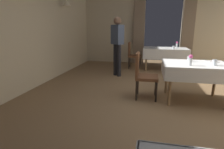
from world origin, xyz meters
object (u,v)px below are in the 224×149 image
Objects in this scene: dining_table_mid at (195,68)px; plate_mid_d at (212,61)px; flower_vase_mid at (191,60)px; flower_vase_far at (177,44)px; chair_far_left at (132,54)px; glass_mid_b at (215,63)px; glass_mid_c at (189,59)px; person_waiter_by_doorway at (117,42)px; chair_mid_left at (143,73)px; dining_table_far at (165,51)px; glass_far_b at (173,47)px; plate_far_c at (153,48)px.

dining_table_mid is 0.46m from plate_mid_d.
flower_vase_far reaches higher than flower_vase_mid.
glass_mid_b is (1.76, -3.01, 0.29)m from chair_far_left.
dining_table_mid is at bearing -70.78° from glass_mid_c.
glass_mid_c is at bearing -38.83° from person_waiter_by_doorway.
dining_table_mid is 3.06m from flower_vase_far.
flower_vase_far is at bearing 71.67° from chair_mid_left.
flower_vase_far is at bearing 30.50° from dining_table_far.
person_waiter_by_doorway reaches higher than dining_table_mid.
glass_mid_c is (0.90, 0.28, 0.29)m from chair_mid_left.
glass_far_b reaches higher than dining_table_far.
glass_mid_b is at bearing -46.32° from glass_mid_c.
flower_vase_mid is (0.20, -3.04, 0.21)m from dining_table_far.
chair_far_left is 3.00m from glass_mid_c.
dining_table_far is at bearing 93.83° from flower_vase_mid.
plate_mid_d is at bearing 3.66° from glass_mid_c.
chair_mid_left reaches higher than glass_mid_c.
flower_vase_mid is (1.33, -3.10, 0.34)m from chair_far_left.
plate_mid_d is (1.35, 0.31, 0.24)m from chair_mid_left.
chair_mid_left is (-0.63, -2.86, -0.13)m from dining_table_far.
dining_table_mid is at bearing 153.54° from glass_mid_b.
chair_far_left is 0.54× the size of person_waiter_by_doorway.
plate_mid_d is 2.72m from plate_far_c.
glass_mid_c reaches higher than dining_table_far.
chair_mid_left is 2.96m from chair_far_left.
glass_mid_b is 0.06× the size of person_waiter_by_doorway.
flower_vase_far is (1.52, 0.18, 0.35)m from chair_far_left.
glass_far_b is at bearing 29.92° from person_waiter_by_doorway.
plate_mid_d is at bearing 43.44° from flower_vase_mid.
glass_far_b is at bearing -10.91° from chair_far_left.
chair_mid_left is at bearing -102.43° from dining_table_far.
dining_table_far is at bearing 138.79° from glass_far_b.
glass_far_b is 0.66m from plate_far_c.
chair_mid_left is 3.92× the size of plate_mid_d.
person_waiter_by_doorway is (-1.70, -0.98, 0.22)m from glass_far_b.
glass_mid_b reaches higher than dining_table_mid.
chair_far_left is (-0.50, 2.91, 0.00)m from chair_mid_left.
dining_table_mid is 0.29m from glass_mid_c.
chair_mid_left is at bearing -94.49° from plate_far_c.
glass_mid_b is at bearing -59.73° from chair_far_left.
plate_far_c is (0.72, -0.13, 0.24)m from chair_far_left.
flower_vase_far is 0.12× the size of person_waiter_by_doorway.
glass_mid_c is at bearing -89.11° from glass_far_b.
plate_far_c is at bearing 168.36° from glass_far_b.
glass_mid_c is at bearing -92.45° from flower_vase_far.
chair_far_left reaches higher than dining_table_far.
dining_table_mid is 2.47m from person_waiter_by_doorway.
person_waiter_by_doorway reaches higher than glass_mid_b.
flower_vase_mid is (0.83, -0.18, 0.34)m from chair_mid_left.
glass_mid_b is 0.41m from plate_mid_d.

